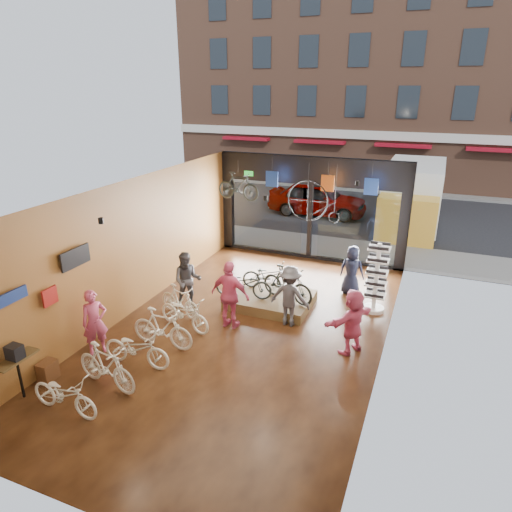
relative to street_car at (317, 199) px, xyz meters
The scene contains 36 objects.
ground_plane 12.10m from the street_car, 83.94° to the right, with size 7.00×12.00×0.04m, color black.
ceiling 12.43m from the street_car, 83.94° to the right, with size 7.00×12.00×0.04m, color black.
wall_left 12.26m from the street_car, 100.61° to the right, with size 0.04×12.00×3.80m, color #A8612F.
wall_right 12.97m from the street_car, 68.23° to the right, with size 0.04×12.00×3.80m, color beige.
wall_back 18.10m from the street_car, 85.96° to the right, with size 7.00×0.04×3.80m, color beige.
storefront 6.23m from the street_car, 78.02° to the right, with size 7.00×0.26×3.80m, color black, non-canonical shape.
exit_sign 6.61m from the street_car, 100.43° to the right, with size 0.35×0.06×0.18m, color #198C26.
street_road 3.36m from the street_car, 67.01° to the left, with size 30.00×18.00×0.02m, color black.
sidewalk_near 5.02m from the street_car, 75.15° to the right, with size 30.00×2.40×0.12m, color slate.
sidewalk_far 7.16m from the street_car, 79.69° to the left, with size 30.00×2.00×0.12m, color slate.
opposite_building 11.40m from the street_car, 82.37° to the left, with size 26.00×5.00×14.00m, color brown.
street_car is the anchor object (origin of this frame).
box_truck 4.65m from the street_car, 12.54° to the right, with size 2.41×7.24×2.85m, color silver, non-canonical shape.
floor_bike_0 16.33m from the street_car, 92.91° to the right, with size 0.56×1.62×0.85m, color silver.
floor_bike_1 15.33m from the street_car, 92.25° to the right, with size 0.48×1.69×1.01m, color silver.
floor_bike_2 14.41m from the street_car, 91.96° to the right, with size 0.59×1.70×0.89m, color silver.
floor_bike_3 13.47m from the street_car, 91.63° to the right, with size 0.48×1.71×1.03m, color silver.
floor_bike_4 12.48m from the street_car, 91.55° to the right, with size 0.59×1.69×0.89m, color silver.
floor_bike_5 11.91m from the street_car, 93.98° to the right, with size 0.43×1.51×0.91m, color silver.
display_platform 10.40m from the street_car, 82.71° to the right, with size 2.40×1.80×0.30m, color #513F1E.
display_bike_left 10.72m from the street_car, 86.69° to the right, with size 0.59×1.69×0.89m, color black.
display_bike_mid 10.57m from the street_car, 79.85° to the right, with size 0.49×1.73×1.04m, color black.
display_bike_right 9.90m from the street_car, 83.80° to the right, with size 0.55×1.59×0.83m, color black.
customer_0 14.39m from the street_car, 96.89° to the right, with size 0.60×0.39×1.64m, color #CC4C72.
customer_1 11.38m from the street_car, 94.42° to the right, with size 0.83×0.65×1.70m, color #3F3F44.
customer_2 11.97m from the street_car, 86.30° to the right, with size 1.11×0.46×1.89m, color #CC4C72.
customer_3 11.43m from the street_car, 78.90° to the right, with size 1.10×0.63×1.70m, color #3F3F44.
customer_4 9.25m from the street_car, 68.63° to the right, with size 0.77×0.50×1.57m, color #161C33.
customer_5 12.60m from the street_car, 71.37° to the right, with size 1.54×0.49×1.66m, color #CC4C72.
sunglasses_rack 10.42m from the street_car, 66.08° to the right, with size 0.61×0.50×2.06m, color white, non-canonical shape.
wall_merch 15.65m from the street_car, 97.74° to the right, with size 0.40×2.40×2.60m, color navy, non-canonical shape.
penny_farthing 7.84m from the street_car, 76.16° to the right, with size 1.74×0.06×1.39m, color black, non-canonical shape.
hung_bike 8.12m from the street_car, 95.97° to the right, with size 0.45×1.58×0.95m, color black.
jersey_left 7.16m from the street_car, 89.67° to the right, with size 0.45×0.03×0.55m, color #1E3F99.
jersey_mid 7.44m from the street_car, 73.32° to the right, with size 0.45×0.03×0.55m, color #CC5919.
jersey_right 7.96m from the street_car, 62.88° to the right, with size 0.45×0.03×0.55m, color #1E3F99.
Camera 1 is at (4.22, -9.81, 6.19)m, focal length 32.00 mm.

